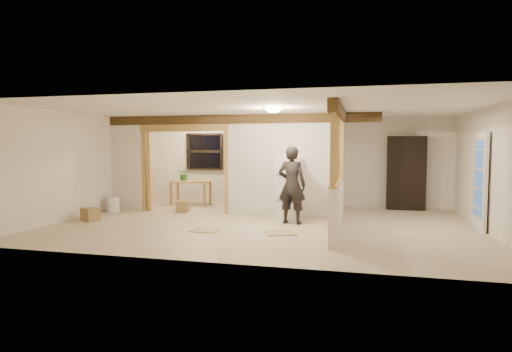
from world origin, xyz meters
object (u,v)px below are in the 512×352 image
(woman, at_px, (292,185))
(work_table, at_px, (191,193))
(shop_vac, at_px, (146,195))
(refrigerator, at_px, (289,188))
(bookshelf, at_px, (406,173))

(woman, xyz_separation_m, work_table, (-3.34, 2.26, -0.51))
(shop_vac, bearing_deg, work_table, 4.41)
(woman, height_order, work_table, woman)
(woman, bearing_deg, work_table, -25.68)
(refrigerator, relative_size, shop_vac, 2.69)
(shop_vac, bearing_deg, woman, -24.52)
(work_table, distance_m, bookshelf, 6.05)
(shop_vac, relative_size, bookshelf, 0.27)
(refrigerator, distance_m, work_table, 3.56)
(work_table, bearing_deg, shop_vac, 172.41)
(refrigerator, xyz_separation_m, shop_vac, (-4.55, 1.48, -0.45))
(woman, bearing_deg, shop_vac, -16.06)
(woman, relative_size, bookshelf, 0.87)
(woman, xyz_separation_m, shop_vac, (-4.73, 2.16, -0.59))
(work_table, xyz_separation_m, bookshelf, (5.99, 0.58, 0.64))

